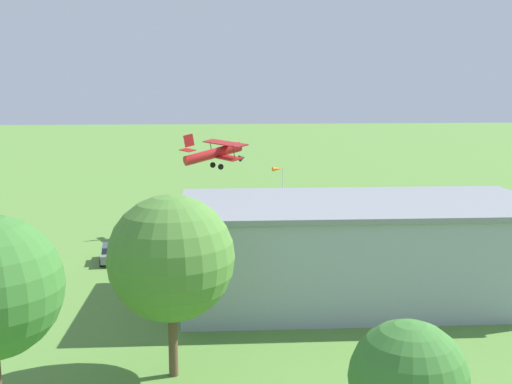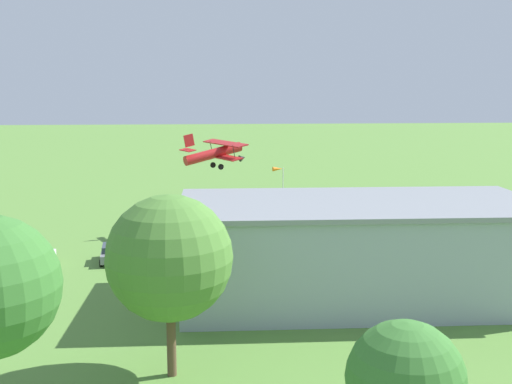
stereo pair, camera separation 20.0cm
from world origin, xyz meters
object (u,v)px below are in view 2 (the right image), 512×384
Objects in this scene: car_white at (40,257)px; truck_delivery_white at (452,231)px; biplane at (216,153)px; person_walking_on_apron at (275,239)px; person_beside_truck at (252,239)px; windsock at (279,172)px; hangar at (359,250)px; person_watching_takeoff at (398,240)px; tree_by_windsock at (405,380)px; person_at_fence_line at (394,237)px; car_silver at (185,250)px; car_grey at (111,253)px; tree_behind_hangar_right at (169,258)px; person_by_parked_cars at (329,235)px.

truck_delivery_white is at bearing -175.32° from car_white.
person_walking_on_apron is at bearing 124.95° from biplane.
windsock is (-4.73, -16.93, 4.50)m from person_beside_truck.
truck_delivery_white reaches higher than person_beside_truck.
windsock is (2.27, -33.27, 1.48)m from hangar.
tree_by_windsock reaches higher than person_watching_takeoff.
person_at_fence_line is (5.42, -1.59, -0.89)m from truck_delivery_white.
car_silver is at bearing 10.02° from person_at_fence_line.
person_at_fence_line is (-18.09, 8.18, -8.00)m from biplane.
person_beside_truck is at bearing -160.48° from car_grey.
tree_behind_hangar_right reaches higher than car_silver.
biplane is 17.72m from car_grey.
truck_delivery_white is 40.35m from tree_by_windsock.
car_silver is 0.75× the size of windsock.
person_beside_truck is at bearing -66.81° from hangar.
car_grey is (10.02, 12.25, -7.98)m from biplane.
tree_by_windsock is at bearing 83.05° from person_by_parked_cars.
biplane is at bearing -27.74° from person_watching_takeoff.
tree_by_windsock is at bearing 72.87° from person_watching_takeoff.
tree_by_windsock is (-3.31, 38.91, 3.67)m from person_beside_truck.
person_beside_truck is at bearing -145.97° from car_silver.
person_at_fence_line is 14.66m from person_beside_truck.
car_white is 0.59× the size of tree_by_windsock.
person_by_parked_cars reaches higher than person_beside_truck.
car_silver is 2.66× the size of person_walking_on_apron.
biplane is 4.97× the size of person_walking_on_apron.
person_watching_takeoff is 14.82m from person_beside_truck.
tree_behind_hangar_right is at bearing 84.99° from biplane.
tree_behind_hangar_right reaches higher than person_by_parked_cars.
truck_delivery_white is 4.34× the size of person_walking_on_apron.
car_white is at bearing 42.61° from windsock.
truck_delivery_white is 5.72m from person_at_fence_line.
windsock is at bearing -86.10° from hangar.
biplane is 26.44m from truck_delivery_white.
biplane is 47.08m from tree_by_windsock.
hangar is at bearing -138.21° from tree_behind_hangar_right.
person_walking_on_apron is (-22.08, -4.72, 0.01)m from car_white.
person_by_parked_cars is 40.29m from tree_by_windsock.
biplane is 1.89× the size of car_grey.
person_watching_takeoff is (-7.67, -14.28, -2.91)m from hangar.
biplane reaches higher than car_grey.
biplane is 1.14× the size of truck_delivery_white.
car_grey is (6.84, 0.30, -0.03)m from car_silver.
car_white is 0.68× the size of windsock.
windsock is at bearing -77.91° from person_by_parked_cars.
person_watching_takeoff is at bearing 91.07° from person_at_fence_line.
person_beside_truck is (-3.45, 7.47, -8.05)m from biplane.
person_by_parked_cars is (6.51, -2.97, -0.06)m from person_watching_takeoff.
person_watching_takeoff is 1.35m from person_at_fence_line.
tree_behind_hangar_right is (-0.02, 24.02, 5.95)m from car_silver.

